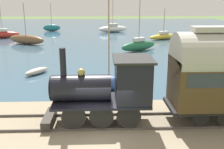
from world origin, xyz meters
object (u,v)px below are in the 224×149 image
object	(u,v)px
rowboat_near_shore	(37,71)
sailboat_blue	(109,82)
sailboat_teal	(52,28)
sailboat_red	(3,34)
sailboat_green	(139,45)
sailboat_white	(113,29)
steam_locomotive	(109,86)
sailboat_brown	(26,39)
sailboat_yellow	(163,36)

from	to	relation	value
rowboat_near_shore	sailboat_blue	bearing A→B (deg)	178.06
sailboat_teal	rowboat_near_shore	distance (m)	34.20
sailboat_red	sailboat_green	distance (m)	25.17
sailboat_green	rowboat_near_shore	size ratio (longest dim) A/B	3.65
sailboat_green	sailboat_white	xyz separation A→B (m)	(20.92, 2.49, -0.00)
sailboat_red	rowboat_near_shore	size ratio (longest dim) A/B	3.22
steam_locomotive	rowboat_near_shore	bearing A→B (deg)	29.45
sailboat_brown	rowboat_near_shore	xyz separation A→B (m)	(-16.87, -5.48, -0.44)
sailboat_white	sailboat_brown	bearing A→B (deg)	118.81
sailboat_teal	sailboat_blue	bearing A→B (deg)	-170.73
sailboat_yellow	sailboat_blue	bearing A→B (deg)	131.37
sailboat_white	sailboat_blue	bearing A→B (deg)	158.14
sailboat_white	rowboat_near_shore	size ratio (longest dim) A/B	2.97
steam_locomotive	sailboat_green	bearing A→B (deg)	-11.57
sailboat_red	sailboat_yellow	distance (m)	27.44
steam_locomotive	sailboat_white	bearing A→B (deg)	-2.60
sailboat_yellow	sailboat_white	world-z (taller)	sailboat_white
sailboat_blue	rowboat_near_shore	world-z (taller)	sailboat_blue
sailboat_red	rowboat_near_shore	xyz separation A→B (m)	(-23.44, -11.30, -0.40)
sailboat_teal	sailboat_red	distance (m)	12.27
sailboat_teal	sailboat_green	bearing A→B (deg)	-153.17
sailboat_brown	sailboat_green	distance (m)	17.07
steam_locomotive	sailboat_white	size ratio (longest dim) A/B	0.67
steam_locomotive	sailboat_brown	size ratio (longest dim) A/B	0.81
sailboat_blue	rowboat_near_shore	size ratio (longest dim) A/B	3.35
sailboat_teal	sailboat_brown	bearing A→B (deg)	170.92
sailboat_green	sailboat_white	world-z (taller)	sailboat_green
sailboat_brown	sailboat_white	distance (m)	20.11
sailboat_red	sailboat_white	bearing A→B (deg)	-81.34
sailboat_teal	sailboat_brown	world-z (taller)	sailboat_brown
sailboat_teal	sailboat_blue	distance (m)	39.87
sailboat_green	rowboat_near_shore	distance (m)	15.11
sailboat_red	rowboat_near_shore	bearing A→B (deg)	-168.97
sailboat_red	sailboat_brown	bearing A→B (deg)	-153.20
sailboat_brown	sailboat_green	xyz separation A→B (m)	(-6.01, -15.98, 0.02)
sailboat_blue	sailboat_teal	bearing A→B (deg)	13.13
sailboat_teal	sailboat_white	size ratio (longest dim) A/B	0.76
steam_locomotive	sailboat_green	world-z (taller)	sailboat_green
sailboat_blue	rowboat_near_shore	xyz separation A→B (m)	(4.45, 6.24, -0.33)
sailboat_green	sailboat_blue	xyz separation A→B (m)	(-15.31, 4.26, -0.12)
sailboat_yellow	sailboat_brown	bearing A→B (deg)	73.22
sailboat_red	sailboat_yellow	world-z (taller)	sailboat_red
sailboat_brown	sailboat_teal	bearing A→B (deg)	25.26
sailboat_blue	sailboat_white	size ratio (longest dim) A/B	1.13
steam_locomotive	sailboat_brown	xyz separation A→B (m)	(27.62, 11.55, -1.65)
steam_locomotive	sailboat_white	xyz separation A→B (m)	(42.54, -1.93, -1.64)
sailboat_white	sailboat_teal	bearing A→B (deg)	61.72
steam_locomotive	rowboat_near_shore	size ratio (longest dim) A/B	2.00
sailboat_yellow	sailboat_green	size ratio (longest dim) A/B	0.61
sailboat_green	sailboat_red	bearing A→B (deg)	25.40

